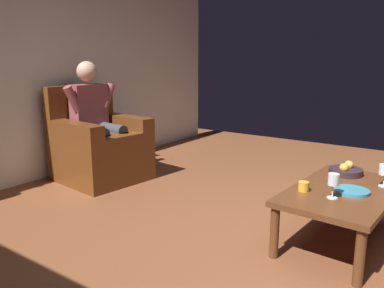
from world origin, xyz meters
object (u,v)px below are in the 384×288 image
Objects in this scene: candle_jar at (304,186)px; coffee_table at (343,196)px; armchair at (99,148)px; decorative_dish at (352,191)px; person_seated at (96,116)px; wine_glass_near at (333,181)px; fruit_bowl at (346,171)px.

coffee_table is at bearing 133.00° from candle_jar.
armchair is 4.32× the size of decorative_dish.
armchair is 0.35m from person_seated.
coffee_table is 0.29m from wine_glass_near.
person_seated reaches higher than candle_jar.
person_seated is at bearing -91.14° from coffee_table.
coffee_table is 0.10m from decorative_dish.
fruit_bowl is at bearing 166.22° from candle_jar.
fruit_bowl is 0.60m from candle_jar.
armchair is 0.79× the size of person_seated.
fruit_bowl is 3.46× the size of candle_jar.
wine_glass_near is 0.62m from fruit_bowl.
coffee_table is 15.70× the size of candle_jar.
armchair reaches higher than candle_jar.
person_seated is 2.63m from wine_glass_near.
armchair reaches higher than wine_glass_near.
person_seated is at bearing -96.33° from wine_glass_near.
armchair is 2.60m from wine_glass_near.
wine_glass_near is at bearing 82.01° from candle_jar.
coffee_table is (0.05, 2.60, -0.00)m from armchair.
fruit_bowl is at bearing -161.33° from decorative_dish.
coffee_table is at bearing -129.49° from decorative_dish.
decorative_dish is at bearing 156.57° from wine_glass_near.
coffee_table is 0.32m from candle_jar.
fruit_bowl is at bearing -167.74° from coffee_table.
wine_glass_near reaches higher than decorative_dish.
person_seated is 7.60× the size of wine_glass_near.
fruit_bowl is at bearing -174.12° from wine_glass_near.
person_seated is at bearing -96.19° from candle_jar.
decorative_dish is (0.10, 2.69, -0.29)m from person_seated.
coffee_table is 6.90× the size of wine_glass_near.
candle_jar is (0.21, -0.22, 0.08)m from coffee_table.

